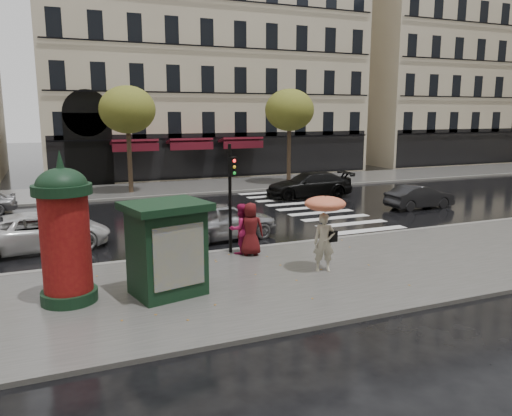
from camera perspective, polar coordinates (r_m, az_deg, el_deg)
name	(u,v)px	position (r m, az deg, el deg)	size (l,w,h in m)	color
ground	(286,274)	(15.90, 3.47, -7.56)	(160.00, 160.00, 0.00)	black
near_sidewalk	(293,277)	(15.45, 4.29, -7.88)	(90.00, 7.00, 0.12)	#474744
far_sidewalk	(160,189)	(33.57, -10.95, 2.15)	(90.00, 6.00, 0.12)	#474744
near_kerb	(250,249)	(18.50, -0.63, -4.66)	(90.00, 0.25, 0.14)	slate
far_kerb	(170,196)	(30.67, -9.80, 1.40)	(90.00, 0.25, 0.14)	slate
zebra_crossing	(308,208)	(26.84, 5.96, 0.03)	(3.60, 11.75, 0.01)	silver
bldg_far_corner	(197,39)	(45.77, -6.73, 18.67)	(26.00, 14.00, 22.90)	#B7A88C
bldg_far_right	(449,53)	(59.91, 21.14, 16.17)	(24.00, 14.00, 22.90)	#B7A88C
tree_far_left	(127,110)	(31.87, -14.49, 10.78)	(3.40, 3.40, 6.64)	#38281C
tree_far_right	(289,110)	(35.21, 3.84, 11.07)	(3.40, 3.40, 6.64)	#38281C
woman_umbrella	(325,221)	(15.54, 7.87, -1.43)	(1.28, 1.28, 2.45)	#BFB79D
woman_red	(241,229)	(17.50, -1.78, -2.38)	(0.87, 0.67, 1.78)	#AA1449
man_burgundy	(251,229)	(17.30, -0.62, -2.41)	(0.91, 0.59, 1.85)	#501012
morris_column	(65,231)	(13.73, -21.00, -2.44)	(1.48, 1.48, 3.99)	black
traffic_light	(231,188)	(17.34, -2.87, 2.32)	(0.27, 0.37, 3.84)	black
newsstand	(167,247)	(13.74, -10.19, -4.44)	(2.45, 2.20, 2.54)	black
car_silver	(222,221)	(19.98, -3.96, -1.44)	(1.82, 4.52, 1.54)	#9FA0A4
car_darkgrey	(420,197)	(27.86, 18.20, 1.23)	(1.32, 3.79, 1.25)	black
car_white	(39,232)	(20.08, -23.53, -2.48)	(2.32, 5.03, 1.40)	silver
car_black	(309,185)	(30.15, 6.06, 2.66)	(2.12, 5.21, 1.51)	black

